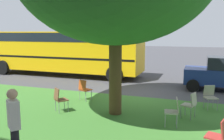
% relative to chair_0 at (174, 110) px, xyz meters
% --- Properties ---
extents(ground, '(80.00, 80.00, 0.00)m').
position_rel_chair_0_xyz_m(ground, '(1.98, -3.20, -0.52)').
color(ground, '#424247').
extents(grass_verge, '(48.00, 6.00, 0.01)m').
position_rel_chair_0_xyz_m(grass_verge, '(1.98, 0.00, -0.52)').
color(grass_verge, '#3D752D').
rests_on(grass_verge, ground).
extents(chair_0, '(0.47, 0.47, 0.88)m').
position_rel_chair_0_xyz_m(chair_0, '(0.00, 0.00, 0.00)').
color(chair_0, '#ADA393').
rests_on(chair_0, ground).
extents(chair_1, '(0.58, 0.58, 0.88)m').
position_rel_chair_0_xyz_m(chair_1, '(3.97, 0.01, 0.00)').
color(chair_1, brown).
rests_on(chair_1, ground).
extents(chair_2, '(0.54, 0.53, 0.88)m').
position_rel_chair_0_xyz_m(chair_2, '(-0.45, -0.88, 0.00)').
color(chair_2, '#ADA393').
rests_on(chair_2, ground).
extents(chair_3, '(0.52, 0.52, 0.88)m').
position_rel_chair_0_xyz_m(chair_3, '(-1.15, 1.49, 0.00)').
color(chair_3, '#B7332D').
rests_on(chair_3, ground).
extents(chair_4, '(0.53, 0.54, 0.88)m').
position_rel_chair_0_xyz_m(chair_4, '(3.81, -1.66, 0.00)').
color(chair_4, '#C64C1E').
rests_on(chair_4, ground).
extents(chair_5, '(0.54, 0.55, 0.88)m').
position_rel_chair_0_xyz_m(chair_5, '(-1.11, -2.20, 0.00)').
color(chair_5, '#ADA393').
rests_on(chair_5, ground).
extents(school_bus, '(10.40, 2.80, 2.88)m').
position_rel_chair_0_xyz_m(school_bus, '(7.80, -6.79, 1.24)').
color(school_bus, yellow).
rests_on(school_bus, ground).
extents(pedestrian_1, '(0.41, 0.38, 1.69)m').
position_rel_chair_0_xyz_m(pedestrian_1, '(2.95, 3.42, 0.41)').
color(pedestrian_1, black).
rests_on(pedestrian_1, ground).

